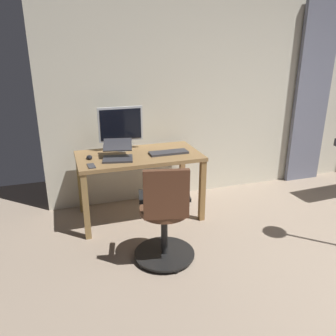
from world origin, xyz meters
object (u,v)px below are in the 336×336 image
at_px(computer_monitor, 121,126).
at_px(computer_keyboard, 169,153).
at_px(office_chair, 165,219).
at_px(cell_phone_face_up, 91,166).
at_px(laptop, 118,154).
at_px(desk, 139,163).
at_px(computer_mouse, 89,157).

distance_m(computer_monitor, computer_keyboard, 0.61).
xyz_separation_m(office_chair, cell_phone_face_up, (0.53, -0.70, 0.31)).
xyz_separation_m(computer_monitor, laptop, (0.10, 0.31, -0.22)).
distance_m(office_chair, computer_monitor, 1.32).
bearing_deg(cell_phone_face_up, laptop, -154.46).
distance_m(desk, laptop, 0.30).
bearing_deg(computer_keyboard, computer_monitor, -34.49).
distance_m(office_chair, computer_mouse, 1.13).
bearing_deg(cell_phone_face_up, office_chair, 123.78).
relative_size(laptop, cell_phone_face_up, 2.77).
distance_m(laptop, computer_mouse, 0.30).
bearing_deg(office_chair, cell_phone_face_up, 139.71).
xyz_separation_m(laptop, computer_mouse, (0.29, -0.08, -0.04)).
bearing_deg(computer_mouse, laptop, 163.83).
bearing_deg(computer_keyboard, laptop, -0.27).
xyz_separation_m(desk, computer_mouse, (0.53, -0.01, 0.12)).
height_order(office_chair, laptop, office_chair).
bearing_deg(computer_monitor, laptop, 72.07).
xyz_separation_m(office_chair, computer_monitor, (0.14, -1.17, 0.58)).
bearing_deg(computer_mouse, cell_phone_face_up, 87.99).
height_order(office_chair, computer_monitor, computer_monitor).
bearing_deg(desk, cell_phone_face_up, 23.90).
height_order(computer_keyboard, computer_mouse, computer_mouse).
distance_m(computer_monitor, cell_phone_face_up, 0.67).
distance_m(computer_monitor, computer_mouse, 0.52).
bearing_deg(desk, office_chair, 89.78).
height_order(computer_monitor, cell_phone_face_up, computer_monitor).
height_order(computer_monitor, computer_keyboard, computer_monitor).
height_order(desk, computer_mouse, computer_mouse).
bearing_deg(office_chair, laptop, 117.91).
bearing_deg(desk, computer_monitor, -59.26).
distance_m(computer_keyboard, computer_mouse, 0.85).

